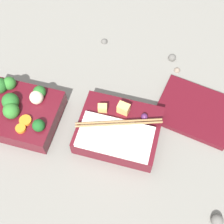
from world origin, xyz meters
TOP-DOWN VIEW (x-y plane):
  - ground_plane at (0.00, 0.00)m, footprint 3.00×3.00m
  - bento_tray_vegetable at (-0.11, 0.01)m, footprint 0.19×0.15m
  - bento_tray_rice at (0.14, 0.02)m, footprint 0.19×0.15m
  - bento_lid at (0.31, 0.13)m, footprint 0.21×0.18m
  - pebble_0 at (0.22, 0.28)m, footprint 0.02×0.02m
  - pebble_1 at (0.24, 0.25)m, footprint 0.02×0.02m
  - pebble_2 at (0.02, 0.29)m, footprint 0.02×0.02m
  - pebble_3 at (0.38, -0.12)m, footprint 0.03×0.03m

SIDE VIEW (x-z plane):
  - ground_plane at x=0.00m, z-range 0.00..0.00m
  - pebble_1 at x=0.24m, z-range 0.00..0.01m
  - pebble_2 at x=0.02m, z-range 0.00..0.01m
  - pebble_0 at x=0.22m, z-range -0.01..0.02m
  - pebble_3 at x=0.38m, z-range -0.01..0.02m
  - bento_lid at x=0.31m, z-range 0.00..0.01m
  - bento_tray_rice at x=0.14m, z-range -0.01..0.06m
  - bento_tray_vegetable at x=-0.11m, z-range -0.01..0.07m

